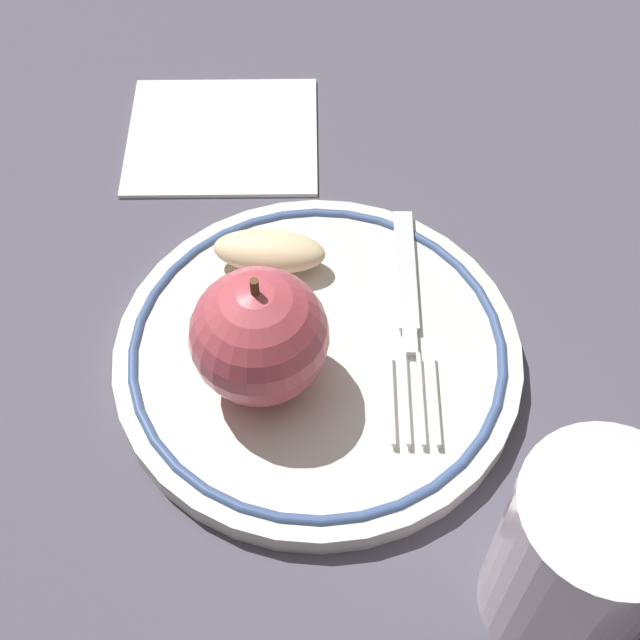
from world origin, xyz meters
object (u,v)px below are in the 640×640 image
plate (320,349)px  apple_red_whole (259,336)px  apple_slice_front (269,251)px  napkin_folded (222,134)px  drinking_glass (582,558)px  fork (408,311)px

plate → apple_red_whole: apple_red_whole is taller
apple_slice_front → napkin_folded: size_ratio=0.50×
plate → napkin_folded: bearing=41.7°
drinking_glass → apple_red_whole: bearing=72.4°
fork → napkin_folded: fork is taller
plate → drinking_glass: drinking_glass is taller
apple_red_whole → fork: (0.07, -0.06, -0.04)m
drinking_glass → napkin_folded: size_ratio=0.81×
apple_red_whole → apple_slice_front: (0.08, 0.03, -0.03)m
napkin_folded → apple_slice_front: bearing=-141.9°
drinking_glass → napkin_folded: (0.24, 0.30, -0.05)m
apple_red_whole → fork: bearing=-41.2°
apple_slice_front → fork: (-0.01, -0.09, -0.01)m
apple_red_whole → drinking_glass: 0.19m
plate → fork: 0.06m
apple_slice_front → drinking_glass: (-0.13, -0.21, 0.03)m
napkin_folded → apple_red_whole: bearing=-148.4°
fork → drinking_glass: size_ratio=1.49×
plate → apple_red_whole: (-0.03, 0.02, 0.05)m
fork → drinking_glass: drinking_glass is taller
apple_red_whole → napkin_folded: size_ratio=0.62×
plate → apple_slice_front: 0.07m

